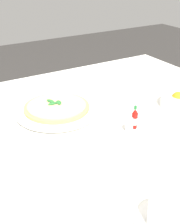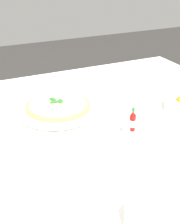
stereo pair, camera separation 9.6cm
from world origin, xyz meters
The scene contains 8 objects.
dining_table centered at (0.00, 0.00, 0.62)m, with size 1.17×1.17×0.74m.
pizza_plate centered at (0.18, -0.18, 0.75)m, with size 0.31×0.31×0.02m.
pizza centered at (0.18, -0.18, 0.77)m, with size 0.24×0.24×0.02m.
coffee_cup_left_edge centered at (0.20, 0.41, 0.77)m, with size 0.13×0.13×0.06m.
hot_sauce_bottle centered at (0.00, 0.05, 0.78)m, with size 0.02×0.02×0.08m.
salt_shaker centered at (0.03, 0.06, 0.77)m, with size 0.03×0.03×0.06m.
pepper_shaker centered at (-0.03, 0.04, 0.77)m, with size 0.03×0.03×0.06m.
menu_card centered at (0.44, 0.01, 0.77)m, with size 0.04×0.08×0.06m.
Camera 1 is at (0.56, 0.71, 1.25)m, focal length 46.86 mm.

